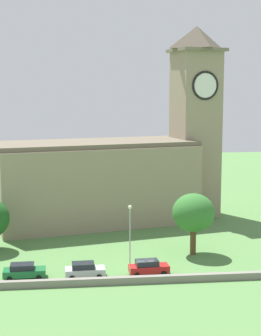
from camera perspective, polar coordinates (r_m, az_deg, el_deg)
ground_plane at (r=78.27m, az=-0.02°, el=-7.25°), size 200.00×200.00×0.00m
church at (r=86.13m, az=-1.17°, el=-0.02°), size 37.31×18.80×30.97m
quay_barrier at (r=60.50m, az=1.97°, el=-11.60°), size 58.52×0.70×0.80m
car_green at (r=62.85m, az=-11.11°, el=-10.54°), size 4.71×2.37×1.69m
car_silver at (r=62.18m, az=-4.83°, el=-10.60°), size 4.49×2.35×1.72m
car_red at (r=62.91m, az=1.89°, el=-10.35°), size 4.65×2.30×1.73m
streetlamp_west_mid at (r=63.37m, az=-0.06°, el=-6.24°), size 0.44×0.44×7.70m
tree_by_tower at (r=69.57m, az=6.62°, el=-4.70°), size 5.40×5.40×7.88m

